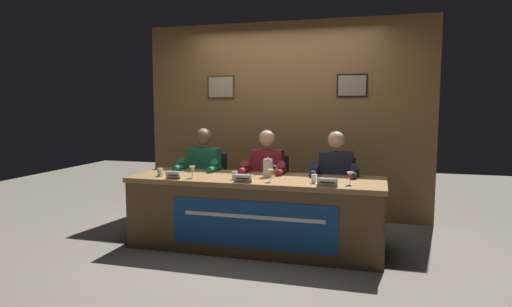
# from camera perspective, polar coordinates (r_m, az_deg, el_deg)

# --- Properties ---
(ground_plane) EXTENTS (12.00, 12.00, 0.00)m
(ground_plane) POSITION_cam_1_polar(r_m,az_deg,el_deg) (4.79, -0.00, -11.95)
(ground_plane) COLOR #70665B
(wall_back_panelled) EXTENTS (3.85, 0.14, 2.60)m
(wall_back_panelled) POSITION_cam_1_polar(r_m,az_deg,el_deg) (5.94, 3.74, 4.35)
(wall_back_panelled) COLOR brown
(wall_back_panelled) RESTS_ON ground_plane
(conference_table) EXTENTS (2.65, 0.86, 0.75)m
(conference_table) POSITION_cam_1_polar(r_m,az_deg,el_deg) (4.56, -0.34, -6.32)
(conference_table) COLOR olive
(conference_table) RESTS_ON ground_plane
(chair_left) EXTENTS (0.44, 0.44, 0.90)m
(chair_left) POSITION_cam_1_polar(r_m,az_deg,el_deg) (5.49, -6.18, -4.92)
(chair_left) COLOR black
(chair_left) RESTS_ON ground_plane
(panelist_left) EXTENTS (0.51, 0.48, 1.23)m
(panelist_left) POSITION_cam_1_polar(r_m,az_deg,el_deg) (5.26, -7.03, -2.36)
(panelist_left) COLOR black
(panelist_left) RESTS_ON ground_plane
(nameplate_left) EXTENTS (0.16, 0.06, 0.08)m
(nameplate_left) POSITION_cam_1_polar(r_m,az_deg,el_deg) (4.58, -10.68, -2.75)
(nameplate_left) COLOR white
(nameplate_left) RESTS_ON conference_table
(juice_glass_left) EXTENTS (0.06, 0.06, 0.12)m
(juice_glass_left) POSITION_cam_1_polar(r_m,az_deg,el_deg) (4.60, -8.28, -2.09)
(juice_glass_left) COLOR white
(juice_glass_left) RESTS_ON conference_table
(water_cup_left) EXTENTS (0.06, 0.06, 0.08)m
(water_cup_left) POSITION_cam_1_polar(r_m,az_deg,el_deg) (4.79, -12.34, -2.43)
(water_cup_left) COLOR silver
(water_cup_left) RESTS_ON conference_table
(chair_center) EXTENTS (0.44, 0.44, 0.90)m
(chair_center) POSITION_cam_1_polar(r_m,az_deg,el_deg) (5.25, 1.81, -5.40)
(chair_center) COLOR black
(chair_center) RESTS_ON ground_plane
(panelist_center) EXTENTS (0.51, 0.48, 1.23)m
(panelist_center) POSITION_cam_1_polar(r_m,az_deg,el_deg) (5.01, 1.28, -2.74)
(panelist_center) COLOR black
(panelist_center) RESTS_ON ground_plane
(nameplate_center) EXTENTS (0.18, 0.06, 0.08)m
(nameplate_center) POSITION_cam_1_polar(r_m,az_deg,el_deg) (4.30, -1.70, -3.23)
(nameplate_center) COLOR white
(nameplate_center) RESTS_ON conference_table
(juice_glass_center) EXTENTS (0.06, 0.06, 0.12)m
(juice_glass_center) POSITION_cam_1_polar(r_m,az_deg,el_deg) (4.33, 1.90, -2.55)
(juice_glass_center) COLOR white
(juice_glass_center) RESTS_ON conference_table
(water_cup_center) EXTENTS (0.06, 0.06, 0.08)m
(water_cup_center) POSITION_cam_1_polar(r_m,az_deg,el_deg) (4.46, -2.77, -2.92)
(water_cup_center) COLOR silver
(water_cup_center) RESTS_ON conference_table
(chair_right) EXTENTS (0.44, 0.44, 0.90)m
(chair_right) POSITION_cam_1_polar(r_m,az_deg,el_deg) (5.12, 10.40, -5.79)
(chair_right) COLOR black
(chair_right) RESTS_ON ground_plane
(panelist_right) EXTENTS (0.51, 0.48, 1.23)m
(panelist_right) POSITION_cam_1_polar(r_m,az_deg,el_deg) (4.88, 10.24, -3.08)
(panelist_right) COLOR black
(panelist_right) RESTS_ON ground_plane
(nameplate_right) EXTENTS (0.19, 0.06, 0.08)m
(nameplate_right) POSITION_cam_1_polar(r_m,az_deg,el_deg) (4.13, 9.27, -3.71)
(nameplate_right) COLOR white
(nameplate_right) RESTS_ON conference_table
(juice_glass_right) EXTENTS (0.06, 0.06, 0.12)m
(juice_glass_right) POSITION_cam_1_polar(r_m,az_deg,el_deg) (4.26, 12.14, -2.84)
(juice_glass_right) COLOR white
(juice_glass_right) RESTS_ON conference_table
(water_cup_right) EXTENTS (0.06, 0.06, 0.08)m
(water_cup_right) POSITION_cam_1_polar(r_m,az_deg,el_deg) (4.29, 7.59, -3.33)
(water_cup_right) COLOR silver
(water_cup_right) RESTS_ON conference_table
(water_pitcher_central) EXTENTS (0.15, 0.10, 0.21)m
(water_pitcher_central) POSITION_cam_1_polar(r_m,az_deg,el_deg) (4.61, 1.57, -1.90)
(water_pitcher_central) COLOR silver
(water_pitcher_central) RESTS_ON conference_table
(document_stack_right) EXTENTS (0.23, 0.17, 0.01)m
(document_stack_right) POSITION_cam_1_polar(r_m,az_deg,el_deg) (4.27, 9.17, -3.84)
(document_stack_right) COLOR white
(document_stack_right) RESTS_ON conference_table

